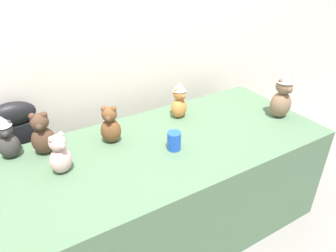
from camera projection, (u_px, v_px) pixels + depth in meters
ground_plane at (188, 251)px, 2.03m from camera, size 10.00×10.00×0.00m
wall_back at (115, 20)px, 2.07m from camera, size 7.00×0.08×2.60m
display_table at (168, 188)px, 2.04m from camera, size 1.97×0.87×0.70m
instrument_case at (26, 165)px, 2.06m from camera, size 0.28×0.12×0.92m
teddy_bear_blush at (60, 155)px, 1.58m from camera, size 0.15×0.14×0.23m
teddy_bear_charcoal at (7, 138)px, 1.68m from camera, size 0.12×0.11×0.26m
teddy_bear_mocha at (282, 95)px, 2.08m from camera, size 0.16×0.14×0.33m
teddy_bear_chestnut at (110, 126)px, 1.82m from camera, size 0.16×0.15×0.24m
teddy_bear_cocoa at (42, 135)px, 1.72m from camera, size 0.16×0.14×0.26m
teddy_bear_ginger at (179, 101)px, 2.09m from camera, size 0.13×0.12×0.25m
party_cup_blue at (174, 141)px, 1.78m from camera, size 0.08×0.08×0.11m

